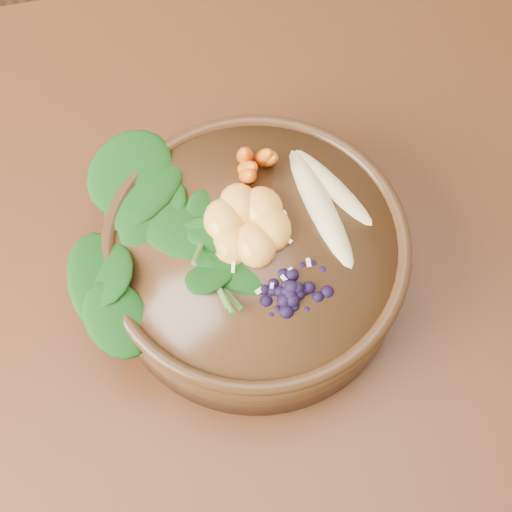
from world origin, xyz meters
The scene contains 9 objects.
ground centered at (0.00, 0.00, 0.00)m, with size 4.00×4.00×0.00m, color #381E0F.
dining_table centered at (0.00, 0.00, 0.66)m, with size 1.60×0.90×0.75m.
stoneware_bowl centered at (-0.09, -0.05, 0.79)m, with size 0.33×0.33×0.09m, color #422611.
kale_heap centered at (-0.16, 0.00, 0.86)m, with size 0.22×0.20×0.05m, color #12430F, non-canonical shape.
carrot_cluster centered at (-0.06, 0.06, 0.89)m, with size 0.07×0.07×0.09m, color orange, non-canonical shape.
banana_halves centered at (0.00, -0.01, 0.86)m, with size 0.11×0.19×0.03m.
mandarin_cluster centered at (-0.09, -0.03, 0.86)m, with size 0.10×0.11×0.04m, color #F19936, non-canonical shape.
blueberry_pile centered at (-0.06, -0.11, 0.86)m, with size 0.15×0.12×0.05m, color black, non-canonical shape.
coconut_flakes centered at (-0.08, -0.07, 0.84)m, with size 0.11×0.08×0.01m, color white, non-canonical shape.
Camera 1 is at (-0.16, -0.39, 1.52)m, focal length 50.00 mm.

